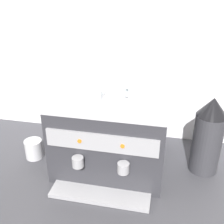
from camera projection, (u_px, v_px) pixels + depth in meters
ground_plane at (112, 162)px, 1.60m from camera, size 4.00×4.00×0.00m
tiled_backsplash_wall at (124, 63)px, 1.70m from camera, size 2.80×0.03×0.98m
espresso_machine at (112, 132)px, 1.51m from camera, size 0.58×0.58×0.42m
ceramic_cup_0 at (111, 80)px, 1.51m from camera, size 0.11×0.11×0.08m
ceramic_cup_1 at (134, 94)px, 1.33m from camera, size 0.09×0.07×0.08m
ceramic_cup_2 at (152, 80)px, 1.52m from camera, size 0.06×0.10×0.07m
ceramic_cup_3 at (124, 88)px, 1.42m from camera, size 0.09×0.10×0.07m
ceramic_cup_4 at (94, 93)px, 1.34m from camera, size 0.09×0.11×0.08m
ceramic_bowl_0 at (82, 86)px, 1.49m from camera, size 0.11×0.11×0.04m
ceramic_bowl_1 at (150, 91)px, 1.43m from camera, size 0.10×0.10×0.03m
ceramic_bowl_2 at (115, 105)px, 1.27m from camera, size 0.11×0.11×0.03m
coffee_grinder at (208, 135)px, 1.45m from camera, size 0.16×0.16×0.43m
milk_pitcher at (34, 149)px, 1.62m from camera, size 0.10×0.10×0.11m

